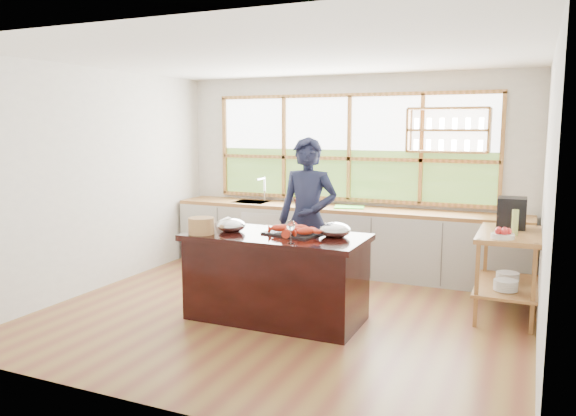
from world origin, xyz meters
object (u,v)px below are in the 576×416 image
Objects in this scene: cook at (308,220)px; espresso_machine at (512,213)px; island at (276,277)px; wicker_basket at (201,226)px.

cook is 5.60× the size of espresso_machine.
island is at bearing -98.29° from cook.
espresso_machine is (2.13, 0.66, 0.13)m from cook.
wicker_basket is (-0.72, -0.28, 0.53)m from island.
cook is at bearing 84.87° from island.
wicker_basket is at bearing -131.19° from cook.
wicker_basket reaches higher than island.
cook is 1.27m from wicker_basket.
cook is (0.06, 0.72, 0.49)m from island.
espresso_machine reaches higher than island.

